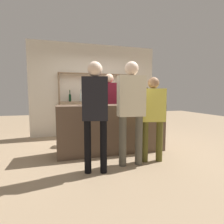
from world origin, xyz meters
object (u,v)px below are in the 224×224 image
(ice_bucket, at_px, (92,99))
(customer_right, at_px, (153,113))
(counter_bottle_0, at_px, (147,98))
(counter_bottle_2, at_px, (125,98))
(counter_bottle_3, at_px, (137,98))
(counter_bottle_1, at_px, (150,98))
(customer_center, at_px, (131,105))
(counter_bottle_4, at_px, (133,98))
(wine_glass, at_px, (98,99))
(customer_left, at_px, (95,107))
(server_behind_counter, at_px, (109,102))
(cork_jar, at_px, (132,102))

(ice_bucket, xyz_separation_m, customer_right, (1.01, -0.77, -0.24))
(counter_bottle_0, height_order, counter_bottle_2, counter_bottle_0)
(counter_bottle_0, xyz_separation_m, counter_bottle_3, (-0.22, 0.08, -0.01))
(counter_bottle_0, bearing_deg, counter_bottle_1, 48.99)
(customer_center, bearing_deg, counter_bottle_2, -10.02)
(counter_bottle_1, height_order, counter_bottle_4, counter_bottle_4)
(counter_bottle_1, distance_m, wine_glass, 1.25)
(counter_bottle_3, relative_size, counter_bottle_4, 0.89)
(counter_bottle_1, bearing_deg, customer_center, -132.46)
(wine_glass, xyz_separation_m, customer_left, (-0.28, -1.13, -0.10))
(counter_bottle_2, relative_size, wine_glass, 2.12)
(wine_glass, bearing_deg, counter_bottle_1, -1.76)
(server_behind_counter, relative_size, customer_right, 1.14)
(customer_left, bearing_deg, counter_bottle_1, -40.86)
(customer_left, xyz_separation_m, customer_right, (1.11, 0.19, -0.14))
(counter_bottle_4, xyz_separation_m, ice_bucket, (-0.99, -0.12, -0.03))
(customer_left, xyz_separation_m, server_behind_counter, (0.71, 1.81, -0.01))
(counter_bottle_4, bearing_deg, customer_left, -135.42)
(server_behind_counter, bearing_deg, counter_bottle_4, 44.95)
(counter_bottle_0, relative_size, counter_bottle_1, 1.12)
(customer_left, bearing_deg, customer_right, -66.52)
(server_behind_counter, bearing_deg, counter_bottle_2, 31.89)
(counter_bottle_0, height_order, counter_bottle_1, counter_bottle_0)
(wine_glass, relative_size, server_behind_counter, 0.09)
(customer_center, bearing_deg, wine_glass, 25.07)
(counter_bottle_2, xyz_separation_m, ice_bucket, (-0.80, -0.13, -0.01))
(wine_glass, bearing_deg, customer_left, -104.11)
(customer_right, bearing_deg, server_behind_counter, 26.01)
(ice_bucket, height_order, customer_left, customer_left)
(customer_right, height_order, customer_center, customer_center)
(customer_right, bearing_deg, customer_center, 108.95)
(counter_bottle_4, bearing_deg, customer_right, -89.04)
(counter_bottle_2, height_order, counter_bottle_4, counter_bottle_4)
(counter_bottle_0, relative_size, server_behind_counter, 0.21)
(counter_bottle_0, height_order, ice_bucket, counter_bottle_0)
(counter_bottle_4, bearing_deg, server_behind_counter, 117.82)
(counter_bottle_2, bearing_deg, counter_bottle_0, -26.72)
(counter_bottle_1, bearing_deg, cork_jar, -162.55)
(counter_bottle_0, xyz_separation_m, ice_bucket, (-1.24, 0.09, -0.03))
(counter_bottle_1, xyz_separation_m, wine_glass, (-1.25, 0.04, -0.01))
(counter_bottle_3, distance_m, customer_center, 0.95)
(counter_bottle_0, distance_m, customer_left, 1.61)
(cork_jar, relative_size, customer_right, 0.08)
(counter_bottle_1, relative_size, counter_bottle_2, 0.95)
(counter_bottle_2, height_order, wine_glass, counter_bottle_2)
(customer_left, bearing_deg, counter_bottle_3, -36.03)
(counter_bottle_0, distance_m, counter_bottle_4, 0.32)
(counter_bottle_1, bearing_deg, server_behind_counter, 138.40)
(counter_bottle_1, distance_m, customer_center, 1.29)
(cork_jar, relative_size, customer_center, 0.07)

